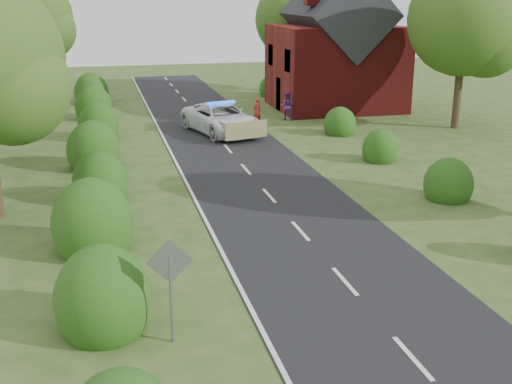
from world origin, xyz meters
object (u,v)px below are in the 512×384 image
object	(u,v)px
pedestrian_red	(257,111)
pedestrian_purple	(287,106)
police_van	(221,119)
road_sign	(170,276)

from	to	relation	value
pedestrian_red	pedestrian_purple	world-z (taller)	pedestrian_purple
police_van	pedestrian_purple	world-z (taller)	police_van
police_van	pedestrian_red	distance (m)	3.28
police_van	pedestrian_red	world-z (taller)	police_van
road_sign	police_van	xyz separation A→B (m)	(5.42, 21.81, -0.82)
police_van	pedestrian_purple	size ratio (longest dim) A/B	3.69
police_van	pedestrian_red	bearing A→B (deg)	23.42
road_sign	pedestrian_purple	bearing A→B (deg)	67.71
police_van	pedestrian_red	xyz separation A→B (m)	(2.58, 2.03, -0.04)
road_sign	pedestrian_purple	xyz separation A→B (m)	(10.12, 24.70, -0.78)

